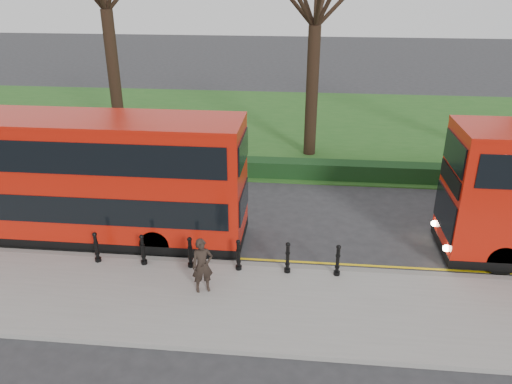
# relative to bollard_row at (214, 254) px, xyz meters

# --- Properties ---
(ground) EXTENTS (120.00, 120.00, 0.00)m
(ground) POSITION_rel_bollard_row_xyz_m (0.91, 1.35, -0.65)
(ground) COLOR #28282B
(ground) RESTS_ON ground
(pavement) EXTENTS (60.00, 4.00, 0.15)m
(pavement) POSITION_rel_bollard_row_xyz_m (0.91, -1.65, -0.57)
(pavement) COLOR gray
(pavement) RESTS_ON ground
(kerb) EXTENTS (60.00, 0.25, 0.16)m
(kerb) POSITION_rel_bollard_row_xyz_m (0.91, 0.35, -0.57)
(kerb) COLOR slate
(kerb) RESTS_ON ground
(grass_verge) EXTENTS (60.00, 18.00, 0.06)m
(grass_verge) POSITION_rel_bollard_row_xyz_m (0.91, 16.35, -0.62)
(grass_verge) COLOR #22521B
(grass_verge) RESTS_ON ground
(hedge) EXTENTS (60.00, 0.90, 0.80)m
(hedge) POSITION_rel_bollard_row_xyz_m (0.91, 8.15, -0.25)
(hedge) COLOR black
(hedge) RESTS_ON ground
(yellow_line_outer) EXTENTS (60.00, 0.10, 0.01)m
(yellow_line_outer) POSITION_rel_bollard_row_xyz_m (0.91, 0.65, -0.64)
(yellow_line_outer) COLOR yellow
(yellow_line_outer) RESTS_ON ground
(yellow_line_inner) EXTENTS (60.00, 0.10, 0.01)m
(yellow_line_inner) POSITION_rel_bollard_row_xyz_m (0.91, 0.85, -0.64)
(yellow_line_inner) COLOR yellow
(yellow_line_inner) RESTS_ON ground
(bollard_row) EXTENTS (7.77, 0.15, 1.00)m
(bollard_row) POSITION_rel_bollard_row_xyz_m (0.00, 0.00, 0.00)
(bollard_row) COLOR black
(bollard_row) RESTS_ON pavement
(bus_lead) EXTENTS (11.04, 2.54, 4.39)m
(bus_lead) POSITION_rel_bollard_row_xyz_m (-4.81, 1.81, 1.56)
(bus_lead) COLOR #B21609
(bus_lead) RESTS_ON ground
(pedestrian) EXTENTS (0.72, 0.60, 1.69)m
(pedestrian) POSITION_rel_bollard_row_xyz_m (-0.11, -1.22, 0.34)
(pedestrian) COLOR black
(pedestrian) RESTS_ON pavement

